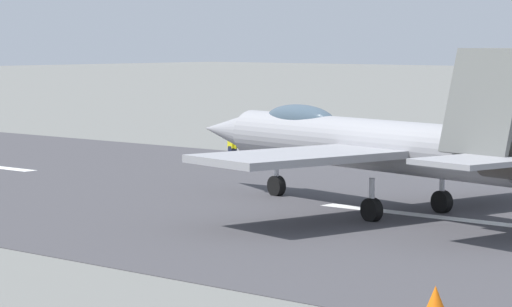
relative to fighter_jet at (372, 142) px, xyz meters
The scene contains 5 objects.
ground_plane 3.05m from the fighter_jet, behind, with size 400.00×400.00×0.00m, color slate.
runway_strip 3.06m from the fighter_jet, behind, with size 240.00×26.00×0.02m.
fighter_jet is the anchor object (origin of this frame).
crew_person 16.23m from the fighter_jet, 30.47° to the right, with size 0.67×0.40×1.66m.
marker_cone_near 15.35m from the fighter_jet, 131.26° to the left, with size 0.44×0.44×0.55m, color orange.
Camera 1 is at (-22.27, 33.51, 5.79)m, focal length 85.90 mm.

